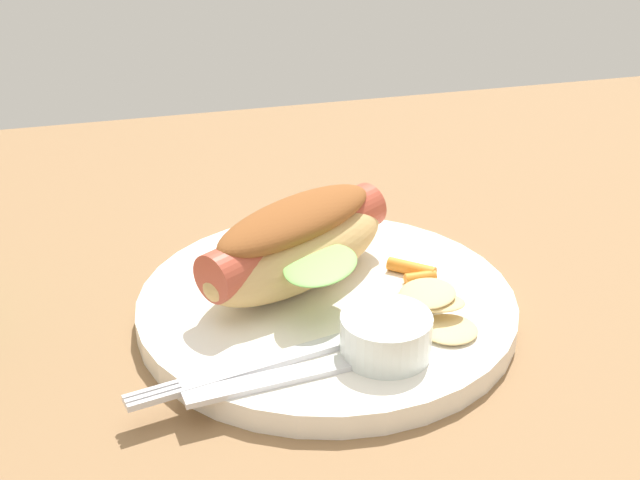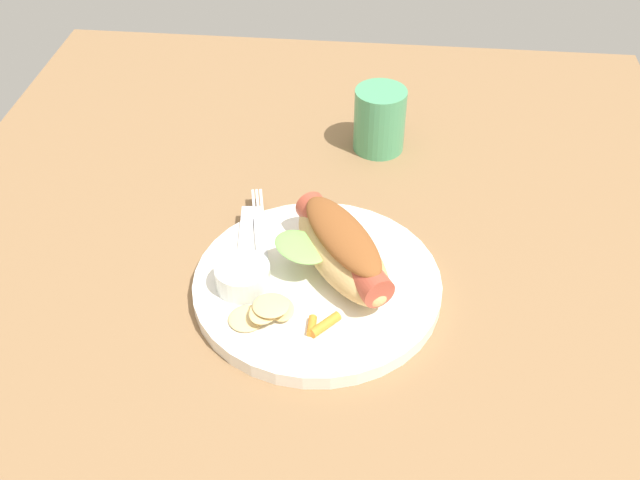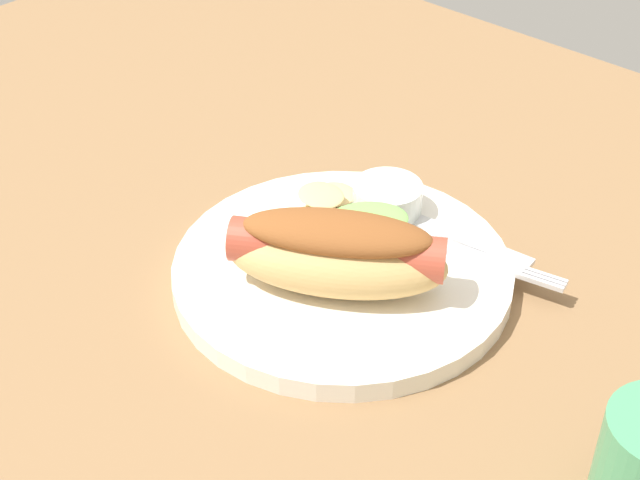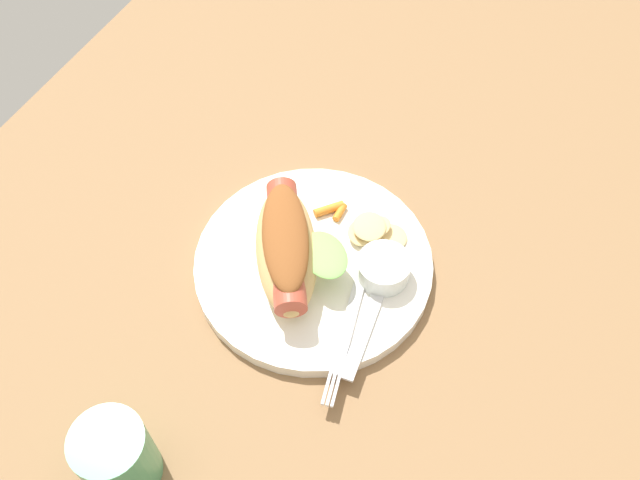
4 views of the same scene
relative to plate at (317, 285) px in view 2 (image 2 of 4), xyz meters
The scene contains 9 objects.
ground_plane 4.18cm from the plate, 162.13° to the left, with size 120.00×90.00×1.80cm, color olive.
plate is the anchor object (origin of this frame).
hot_dog 4.75cm from the plate, 57.05° to the right, with size 16.57×14.59×6.00cm.
sauce_ramekin 7.72cm from the plate, 103.06° to the left, with size 5.50×5.50×2.58cm, color white.
fork 8.54cm from the plate, 51.46° to the left, with size 16.53×4.77×0.40cm.
knife 8.97cm from the plate, 65.70° to the left, with size 13.99×1.40×0.36cm, color silver.
chips_pile 7.46cm from the plate, 142.39° to the left, with size 5.33×6.93×2.02cm.
carrot_garnish 6.74cm from the plate, behind, with size 3.19×3.13×0.95cm.
drinking_cup 27.51cm from the plate, 10.74° to the right, with size 6.47×6.47×8.25cm, color #4C9E6B.
Camera 2 is at (-49.78, -6.89, 53.77)cm, focal length 41.49 mm.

